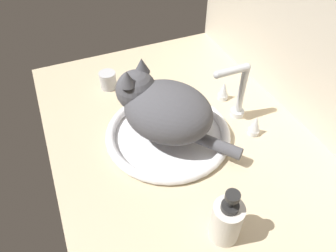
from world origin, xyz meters
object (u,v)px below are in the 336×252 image
at_px(faucet, 238,97).
at_px(soap_pump_bottle, 226,221).
at_px(cat, 161,107).
at_px(metal_jar, 108,80).
at_px(sink_basin, 168,133).

distance_m(faucet, soap_pump_bottle, 0.39).
distance_m(faucet, cat, 0.23).
bearing_deg(metal_jar, faucet, 47.14).
height_order(faucet, soap_pump_bottle, faucet).
bearing_deg(faucet, soap_pump_bottle, -35.39).
bearing_deg(metal_jar, soap_pump_bottle, 8.18).
height_order(sink_basin, faucet, faucet).
bearing_deg(soap_pump_bottle, faucet, 144.61).
bearing_deg(cat, faucet, 85.97).
relative_size(sink_basin, metal_jar, 6.10).
relative_size(sink_basin, soap_pump_bottle, 2.32).
xyz_separation_m(cat, metal_jar, (-0.27, -0.08, -0.07)).
distance_m(sink_basin, cat, 0.09).
bearing_deg(faucet, sink_basin, -90.00).
distance_m(sink_basin, soap_pump_bottle, 0.32).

